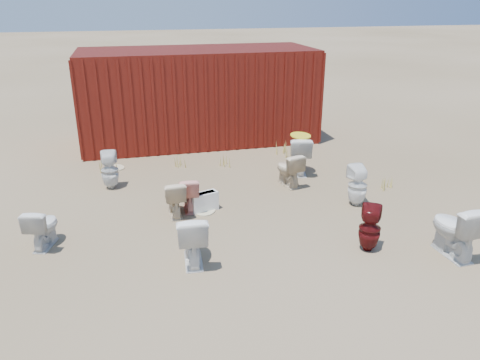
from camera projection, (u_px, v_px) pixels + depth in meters
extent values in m
plane|color=brown|center=(248.00, 222.00, 8.13)|extent=(100.00, 100.00, 0.00)
cube|color=#4D100C|center=(198.00, 95.00, 12.39)|extent=(6.00, 2.40, 2.40)
imported|color=silver|center=(43.00, 227.00, 7.23)|extent=(0.54, 0.73, 0.66)
imported|color=#F39A8C|center=(189.00, 193.00, 8.49)|extent=(0.40, 0.65, 0.64)
imported|color=white|center=(192.00, 238.00, 6.77)|extent=(0.50, 0.81, 0.79)
imported|color=#500D0E|center=(370.00, 229.00, 7.10)|extent=(0.45, 0.46, 0.73)
imported|color=white|center=(455.00, 229.00, 6.94)|extent=(0.50, 0.86, 0.86)
imported|color=silver|center=(110.00, 170.00, 9.41)|extent=(0.35, 0.36, 0.77)
imported|color=beige|center=(174.00, 198.00, 8.27)|extent=(0.39, 0.66, 0.67)
imported|color=beige|center=(289.00, 169.00, 9.57)|extent=(0.52, 0.75, 0.70)
imported|color=white|center=(300.00, 155.00, 10.23)|extent=(0.68, 0.92, 0.84)
imported|color=white|center=(357.00, 186.00, 8.65)|extent=(0.36, 0.36, 0.77)
ellipsoid|color=yellow|center=(301.00, 135.00, 10.07)|extent=(0.43, 0.53, 0.02)
cube|color=white|center=(204.00, 202.00, 8.49)|extent=(0.54, 0.34, 0.35)
ellipsoid|color=beige|center=(205.00, 210.00, 8.53)|extent=(0.54, 0.60, 0.02)
ellipsoid|color=beige|center=(116.00, 168.00, 10.66)|extent=(0.54, 0.58, 0.02)
cone|color=#B7A349|center=(108.00, 165.00, 10.38)|extent=(0.36, 0.36, 0.31)
cone|color=#B7A349|center=(223.00, 161.00, 10.71)|extent=(0.32, 0.32, 0.28)
cone|color=#B7A349|center=(292.00, 153.00, 11.21)|extent=(0.36, 0.36, 0.29)
cone|color=#B7A349|center=(181.00, 161.00, 10.73)|extent=(0.30, 0.30, 0.24)
cone|color=#B7A349|center=(282.00, 147.00, 11.64)|extent=(0.34, 0.34, 0.29)
cone|color=#B7A349|center=(388.00, 183.00, 9.44)|extent=(0.28, 0.28, 0.27)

